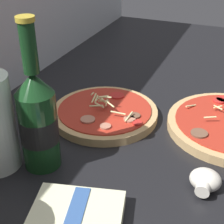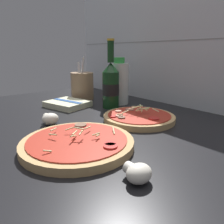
% 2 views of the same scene
% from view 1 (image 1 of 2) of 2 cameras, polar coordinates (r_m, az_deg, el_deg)
% --- Properties ---
extents(counter_slab, '(1.60, 0.90, 0.03)m').
position_cam_1_polar(counter_slab, '(0.80, 10.99, -2.41)').
color(counter_slab, black).
rests_on(counter_slab, ground).
extents(pizza_far, '(0.24, 0.24, 0.05)m').
position_cam_1_polar(pizza_far, '(0.79, -1.19, -0.13)').
color(pizza_far, tan).
rests_on(pizza_far, counter_slab).
extents(beer_bottle, '(0.07, 0.07, 0.28)m').
position_cam_1_polar(beer_bottle, '(0.62, -12.22, -1.18)').
color(beer_bottle, '#143819').
rests_on(beer_bottle, counter_slab).
extents(mushroom_right, '(0.06, 0.05, 0.04)m').
position_cam_1_polar(mushroom_right, '(0.61, 15.22, -10.96)').
color(mushroom_right, white).
rests_on(mushroom_right, counter_slab).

